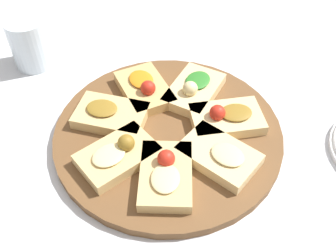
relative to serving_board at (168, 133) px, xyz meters
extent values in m
plane|color=silver|center=(0.00, 0.00, -0.01)|extent=(3.00, 3.00, 0.00)
cylinder|color=brown|center=(0.00, 0.00, 0.00)|extent=(0.41, 0.41, 0.02)
cube|color=#E5C689|center=(0.00, 0.11, 0.02)|extent=(0.08, 0.13, 0.02)
ellipsoid|color=beige|center=(0.00, 0.12, 0.03)|extent=(0.05, 0.06, 0.01)
cube|color=#E5C689|center=(-0.08, 0.07, 0.02)|extent=(0.15, 0.15, 0.02)
ellipsoid|color=olive|center=(-0.09, 0.08, 0.03)|extent=(0.07, 0.07, 0.01)
sphere|color=red|center=(-0.07, 0.06, 0.04)|extent=(0.03, 0.03, 0.03)
cube|color=#E5C689|center=(-0.11, -0.02, 0.02)|extent=(0.14, 0.10, 0.02)
ellipsoid|color=#2D7A28|center=(-0.12, -0.02, 0.03)|extent=(0.06, 0.05, 0.01)
sphere|color=beige|center=(-0.09, -0.02, 0.04)|extent=(0.03, 0.03, 0.03)
cube|color=tan|center=(-0.05, -0.10, 0.02)|extent=(0.13, 0.15, 0.02)
ellipsoid|color=orange|center=(-0.06, -0.11, 0.03)|extent=(0.07, 0.07, 0.01)
sphere|color=red|center=(-0.04, -0.08, 0.04)|extent=(0.03, 0.03, 0.03)
cube|color=#DBB775|center=(0.04, -0.10, 0.02)|extent=(0.13, 0.15, 0.02)
ellipsoid|color=olive|center=(0.05, -0.11, 0.03)|extent=(0.06, 0.07, 0.01)
cube|color=#DBB775|center=(0.11, -0.02, 0.02)|extent=(0.14, 0.11, 0.02)
ellipsoid|color=beige|center=(0.12, -0.03, 0.03)|extent=(0.07, 0.06, 0.01)
sphere|color=olive|center=(0.09, -0.02, 0.04)|extent=(0.03, 0.03, 0.03)
cube|color=#DBB775|center=(0.09, 0.06, 0.02)|extent=(0.15, 0.14, 0.02)
ellipsoid|color=beige|center=(0.10, 0.07, 0.03)|extent=(0.07, 0.07, 0.01)
sphere|color=red|center=(0.07, 0.05, 0.04)|extent=(0.03, 0.03, 0.03)
cylinder|color=silver|center=(0.01, -0.36, 0.04)|extent=(0.08, 0.08, 0.11)
camera|label=1|loc=(0.37, 0.30, 0.53)|focal=42.00mm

